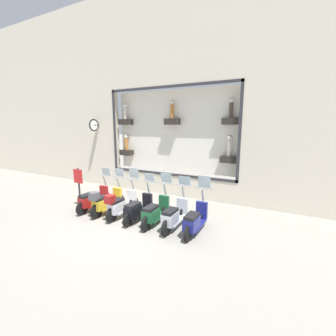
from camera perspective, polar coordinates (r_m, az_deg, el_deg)
name	(u,v)px	position (r m, az deg, el deg)	size (l,w,h in m)	color
ground_plane	(125,221)	(8.18, -10.89, -13.13)	(120.00, 120.00, 0.00)	gray
building_facade	(171,91)	(10.65, 0.73, 19.03)	(1.24, 36.00, 9.38)	beige
scooter_navy_0	(195,220)	(7.12, 6.85, -13.01)	(1.80, 0.61, 1.67)	black
scooter_silver_1	(174,216)	(7.36, 1.57, -12.03)	(1.80, 0.60, 1.57)	black
scooter_green_2	(155,212)	(7.67, -3.29, -11.12)	(1.80, 0.60, 1.61)	black
scooter_black_3	(138,209)	(8.03, -7.74, -10.30)	(1.79, 0.60, 1.53)	black
scooter_white_4	(120,205)	(8.37, -11.98, -9.06)	(1.80, 0.60, 1.69)	black
scooter_yellow_5	(105,202)	(8.81, -15.60, -8.22)	(1.81, 0.60, 1.60)	black
scooter_red_6	(93,200)	(9.34, -18.58, -7.60)	(1.80, 0.61, 1.56)	black
shop_sign_post	(79,187)	(9.62, -21.67, -4.46)	(0.36, 0.45, 1.64)	#232326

